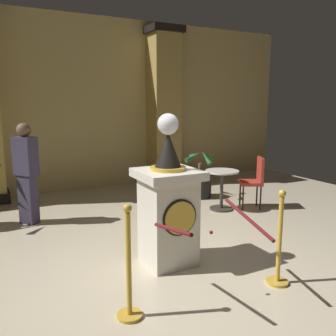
{
  "coord_description": "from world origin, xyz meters",
  "views": [
    {
      "loc": [
        -1.97,
        -3.5,
        1.94
      ],
      "look_at": [
        -0.05,
        0.21,
        1.19
      ],
      "focal_mm": 38.43,
      "sensor_mm": 36.0,
      "label": 1
    }
  ],
  "objects_px": {
    "potted_palm_right": "(200,182)",
    "cafe_chair_red": "(255,178)",
    "pedestal_clock": "(168,206)",
    "bystander_guest": "(26,171)",
    "stanchion_near": "(129,278)",
    "stanchion_far": "(279,251)",
    "cafe_table": "(222,185)"
  },
  "relations": [
    {
      "from": "stanchion_near",
      "to": "cafe_table",
      "type": "height_order",
      "value": "stanchion_near"
    },
    {
      "from": "stanchion_near",
      "to": "stanchion_far",
      "type": "relative_size",
      "value": 1.03
    },
    {
      "from": "pedestal_clock",
      "to": "stanchion_near",
      "type": "distance_m",
      "value": 1.25
    },
    {
      "from": "stanchion_far",
      "to": "cafe_table",
      "type": "xyz_separation_m",
      "value": [
        1.1,
        2.57,
        0.1
      ]
    },
    {
      "from": "cafe_table",
      "to": "cafe_chair_red",
      "type": "xyz_separation_m",
      "value": [
        0.62,
        -0.19,
        0.1
      ]
    },
    {
      "from": "stanchion_far",
      "to": "bystander_guest",
      "type": "bearing_deg",
      "value": 122.49
    },
    {
      "from": "pedestal_clock",
      "to": "stanchion_near",
      "type": "height_order",
      "value": "pedestal_clock"
    },
    {
      "from": "pedestal_clock",
      "to": "potted_palm_right",
      "type": "distance_m",
      "value": 3.25
    },
    {
      "from": "pedestal_clock",
      "to": "bystander_guest",
      "type": "height_order",
      "value": "pedestal_clock"
    },
    {
      "from": "stanchion_far",
      "to": "cafe_chair_red",
      "type": "xyz_separation_m",
      "value": [
        1.71,
        2.38,
        0.2
      ]
    },
    {
      "from": "bystander_guest",
      "to": "pedestal_clock",
      "type": "bearing_deg",
      "value": -60.62
    },
    {
      "from": "stanchion_near",
      "to": "cafe_chair_red",
      "type": "distance_m",
      "value": 4.05
    },
    {
      "from": "pedestal_clock",
      "to": "stanchion_near",
      "type": "relative_size",
      "value": 1.69
    },
    {
      "from": "stanchion_far",
      "to": "bystander_guest",
      "type": "xyz_separation_m",
      "value": [
        -2.15,
        3.38,
        0.5
      ]
    },
    {
      "from": "potted_palm_right",
      "to": "bystander_guest",
      "type": "relative_size",
      "value": 0.63
    },
    {
      "from": "potted_palm_right",
      "to": "cafe_chair_red",
      "type": "distance_m",
      "value": 1.26
    },
    {
      "from": "stanchion_far",
      "to": "cafe_chair_red",
      "type": "height_order",
      "value": "stanchion_far"
    },
    {
      "from": "stanchion_near",
      "to": "bystander_guest",
      "type": "bearing_deg",
      "value": 98.59
    },
    {
      "from": "potted_palm_right",
      "to": "bystander_guest",
      "type": "distance_m",
      "value": 3.42
    },
    {
      "from": "bystander_guest",
      "to": "cafe_table",
      "type": "bearing_deg",
      "value": -14.02
    },
    {
      "from": "pedestal_clock",
      "to": "cafe_table",
      "type": "xyz_separation_m",
      "value": [
        1.92,
        1.56,
        -0.25
      ]
    },
    {
      "from": "cafe_chair_red",
      "to": "potted_palm_right",
      "type": "bearing_deg",
      "value": 113.66
    },
    {
      "from": "stanchion_near",
      "to": "potted_palm_right",
      "type": "distance_m",
      "value": 4.43
    },
    {
      "from": "bystander_guest",
      "to": "stanchion_near",
      "type": "bearing_deg",
      "value": -81.41
    },
    {
      "from": "pedestal_clock",
      "to": "cafe_chair_red",
      "type": "height_order",
      "value": "pedestal_clock"
    },
    {
      "from": "pedestal_clock",
      "to": "stanchion_far",
      "type": "relative_size",
      "value": 1.74
    },
    {
      "from": "pedestal_clock",
      "to": "stanchion_far",
      "type": "height_order",
      "value": "pedestal_clock"
    },
    {
      "from": "cafe_table",
      "to": "potted_palm_right",
      "type": "bearing_deg",
      "value": 82.57
    },
    {
      "from": "stanchion_far",
      "to": "cafe_chair_red",
      "type": "bearing_deg",
      "value": 54.29
    },
    {
      "from": "potted_palm_right",
      "to": "cafe_table",
      "type": "relative_size",
      "value": 1.4
    },
    {
      "from": "pedestal_clock",
      "to": "stanchion_far",
      "type": "distance_m",
      "value": 1.35
    },
    {
      "from": "stanchion_far",
      "to": "cafe_chair_red",
      "type": "distance_m",
      "value": 2.94
    }
  ]
}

